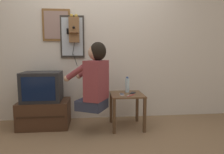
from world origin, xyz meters
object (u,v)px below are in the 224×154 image
Objects in this scene: wall_phone_antique at (74,29)px; water_bottle at (127,85)px; cell_phone_held at (122,94)px; framed_picture at (56,25)px; television at (42,86)px; toothbrush at (131,95)px; wall_mirror at (72,37)px; cell_phone_spare at (133,93)px; person at (95,78)px.

wall_phone_antique reaches higher than water_bottle.
cell_phone_held is 0.24m from water_bottle.
framed_picture is at bearing 171.15° from wall_phone_antique.
television is 1.33m from toothbrush.
wall_phone_antique is 1.62× the size of framed_picture.
wall_mirror is 4.93× the size of cell_phone_spare.
water_bottle is at bearing -1.79° from television.
cell_phone_spare is at bearing -25.68° from wall_mirror.
wall_mirror is 4.52× the size of toothbrush.
water_bottle is at bearing -17.91° from framed_picture.
water_bottle is at bearing -22.50° from wall_mirror.
person is at bearing -162.16° from cell_phone_held.
framed_picture is 0.31m from wall_mirror.
toothbrush is at bearing -90.05° from water_bottle.
cell_phone_spare is (1.17, -0.45, -1.04)m from framed_picture.
television is 2.33× the size of water_bottle.
framed_picture reaches higher than wall_phone_antique.
wall_mirror is at bearing 55.46° from person.
toothbrush is (0.85, -0.62, -0.86)m from wall_mirror.
television is 1.01m from framed_picture.
television is 1.29m from water_bottle.
cell_phone_spare is (0.57, 0.19, -0.26)m from person.
television is at bearing 27.92° from toothbrush.
water_bottle is at bearing 61.29° from cell_phone_held.
wall_mirror is at bearing -176.56° from cell_phone_spare.
person is 0.98m from wall_phone_antique.
wall_mirror is 1.19m from water_bottle.
wall_mirror is (-0.03, 0.04, -0.11)m from wall_phone_antique.
person is at bearing -62.13° from wall_phone_antique.
television is at bearing -144.30° from wall_mirror.
water_bottle reaches higher than cell_phone_spare.
wall_phone_antique reaches higher than television.
cell_phone_held is at bearing -34.81° from wall_phone_antique.
framed_picture is 1.63m from cell_phone_spare.
wall_phone_antique is at bearing 6.06° from toothbrush.
framed_picture is 3.38× the size of toothbrush.
wall_mirror is at bearing 5.30° from toothbrush.
television is at bearing 172.49° from cell_phone_held.
person reaches higher than television.
person is 3.87× the size of water_bottle.
cell_phone_spare is (0.89, -0.40, -0.98)m from wall_phone_antique.
framed_picture is at bearing 59.52° from television.
water_bottle is (0.85, -0.35, -0.75)m from wall_mirror.
wall_phone_antique is at bearing 159.13° from water_bottle.
person is at bearing -22.42° from television.
cell_phone_spare is at bearing -44.61° from person.
toothbrush is (0.82, -0.58, -0.97)m from wall_phone_antique.
toothbrush is (0.50, 0.02, -0.26)m from person.
wall_phone_antique is 1.38m from cell_phone_spare.
water_bottle is (1.29, -0.04, 0.01)m from television.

